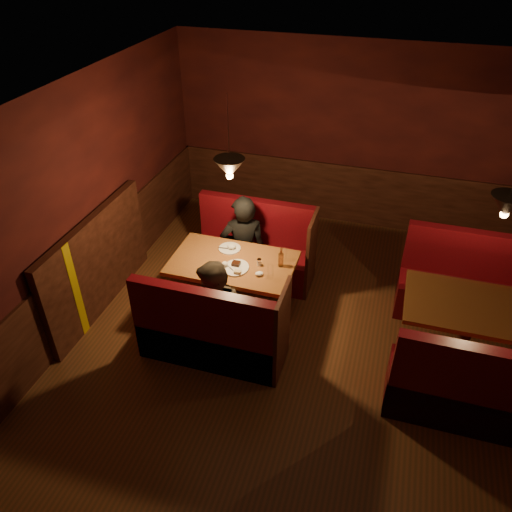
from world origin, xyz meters
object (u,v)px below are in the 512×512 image
(main_table, at_px, (234,274))
(diner_b, at_px, (215,298))
(main_bench_near, at_px, (212,336))
(second_bench_near, at_px, (471,395))
(main_bench_far, at_px, (255,254))
(second_table, at_px, (469,320))
(second_bench_far, at_px, (464,290))
(diner_a, at_px, (243,231))

(main_table, xyz_separation_m, diner_b, (0.02, -0.68, 0.16))
(main_bench_near, xyz_separation_m, second_bench_near, (2.78, -0.04, 0.00))
(main_bench_far, xyz_separation_m, second_table, (2.75, -0.89, 0.25))
(main_bench_far, relative_size, second_table, 1.14)
(main_table, height_order, main_bench_near, main_bench_near)
(diner_b, bearing_deg, main_bench_far, 107.59)
(main_table, relative_size, main_bench_far, 0.91)
(main_bench_near, distance_m, second_table, 2.88)
(main_table, bearing_deg, main_bench_near, -88.88)
(main_table, height_order, diner_b, diner_b)
(main_bench_near, height_order, diner_b, diner_b)
(main_bench_near, relative_size, second_bench_near, 1.03)
(main_bench_far, bearing_deg, second_bench_far, -0.44)
(main_bench_near, relative_size, second_table, 1.14)
(second_bench_far, bearing_deg, main_bench_near, -148.65)
(main_bench_far, relative_size, diner_a, 0.97)
(second_table, distance_m, diner_a, 2.94)
(main_bench_far, bearing_deg, second_bench_near, -32.31)
(main_bench_near, bearing_deg, diner_a, 93.90)
(second_bench_far, xyz_separation_m, diner_b, (-2.78, -1.52, 0.42))
(main_table, xyz_separation_m, second_table, (2.77, -0.03, -0.02))
(diner_a, bearing_deg, main_bench_far, -134.51)
(main_bench_near, distance_m, diner_b, 0.46)
(main_table, height_order, main_bench_far, main_bench_far)
(main_table, relative_size, main_bench_near, 0.91)
(diner_b, bearing_deg, main_table, 108.92)
(main_bench_far, height_order, second_bench_near, second_bench_near)
(second_table, height_order, second_bench_near, second_bench_near)
(second_table, distance_m, diner_b, 2.83)
(main_bench_near, bearing_deg, second_bench_near, -0.88)
(main_bench_far, bearing_deg, diner_a, -114.26)
(main_bench_near, relative_size, diner_b, 1.07)
(second_bench_near, distance_m, diner_b, 2.82)
(main_bench_far, height_order, main_bench_near, same)
(main_bench_near, distance_m, diner_a, 1.58)
(diner_a, bearing_deg, second_bench_near, 131.75)
(second_bench_near, height_order, diner_b, diner_b)
(main_bench_near, bearing_deg, second_bench_far, 31.35)
(main_bench_far, bearing_deg, main_table, -91.12)
(second_bench_far, height_order, diner_a, diner_a)
(second_bench_far, bearing_deg, second_table, -92.20)
(second_table, bearing_deg, diner_a, 166.86)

